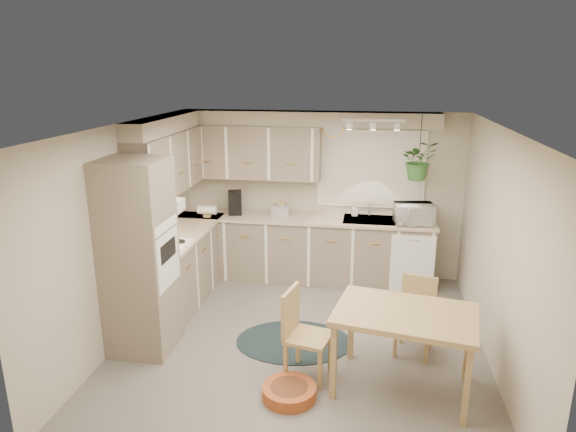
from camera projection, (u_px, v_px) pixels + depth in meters
The scene contains 35 objects.
floor at pixel (301, 342), 5.78m from camera, with size 4.20×4.20×0.00m, color #6A645D.
ceiling at pixel (302, 127), 5.12m from camera, with size 4.20×4.20×0.00m, color white.
wall_back at pixel (321, 195), 7.44m from camera, with size 4.00×0.04×2.40m, color #B7AC97.
wall_front at pixel (260, 341), 3.46m from camera, with size 4.00×0.04×2.40m, color #B7AC97.
wall_left at pixel (125, 232), 5.76m from camera, with size 0.04×4.20×2.40m, color #B7AC97.
wall_right at pixel (499, 251), 5.14m from camera, with size 0.04×4.20×2.40m, color #B7AC97.
base_cab_left at pixel (182, 267), 6.75m from camera, with size 0.60×1.85×0.90m, color gray.
base_cab_back at pixel (304, 249), 7.40m from camera, with size 3.60×0.60×0.90m, color gray.
counter_left at pixel (181, 233), 6.62m from camera, with size 0.64×1.89×0.04m, color beige.
counter_back at pixel (304, 218), 7.26m from camera, with size 3.64×0.64×0.04m, color beige.
oven_stack at pixel (139, 258), 5.39m from camera, with size 0.65×0.65×2.10m, color gray.
wall_oven_face at pixel (168, 259), 5.34m from camera, with size 0.02×0.56×0.58m, color white.
upper_cab_left at pixel (170, 162), 6.50m from camera, with size 0.35×2.00×0.75m, color gray.
upper_cab_back at pixel (250, 152), 7.25m from camera, with size 2.00×0.35×0.75m, color gray.
soffit_left at pixel (166, 124), 6.38m from camera, with size 0.30×2.00×0.20m, color #B7AC97.
soffit_back at pixel (307, 119), 7.02m from camera, with size 3.60×0.30×0.20m, color #B7AC97.
cooktop at pixel (164, 246), 6.06m from camera, with size 0.52×0.58×0.02m, color white.
range_hood at pixel (160, 209), 5.94m from camera, with size 0.40×0.60×0.14m, color white.
window_blinds at pixel (371, 169), 7.19m from camera, with size 1.40×0.02×1.00m, color white.
window_frame at pixel (371, 169), 7.20m from camera, with size 1.50×0.02×1.10m, color white.
sink at pixel (369, 223), 7.13m from camera, with size 0.70×0.48×0.10m, color #B2B5BB.
dishwasher_front at pixel (412, 265), 6.88m from camera, with size 0.58×0.01×0.83m, color white.
track_light_bar at pixel (373, 120), 6.50m from camera, with size 0.80×0.04×0.04m, color white.
wall_clock at pixel (333, 127), 7.12m from camera, with size 0.30×0.30×0.03m, color #C59445.
dining_table at pixel (403, 351), 4.84m from camera, with size 1.28×0.85×0.81m, color tan.
chair_left at pixel (309, 335), 5.02m from camera, with size 0.43×0.43×0.91m, color tan.
chair_back at pixel (415, 318), 5.44m from camera, with size 0.39×0.39×0.83m, color tan.
braided_rug at pixel (294, 341), 5.78m from camera, with size 1.31×0.98×0.01m, color black.
pet_bed at pixel (289, 392), 4.79m from camera, with size 0.51×0.51×0.12m, color #A84B21.
microwave at pixel (414, 212), 6.89m from camera, with size 0.51×0.28×0.34m, color white.
soap_bottle at pixel (355, 213), 7.28m from camera, with size 0.08×0.18×0.08m, color white.
hanging_plant at pixel (419, 165), 6.71m from camera, with size 0.47×0.52×0.40m, color #336629.
coffee_maker at pixel (235, 203), 7.37m from camera, with size 0.19×0.23×0.33m, color black.
toaster at pixel (280, 210), 7.31m from camera, with size 0.25×0.14×0.15m, color #B2B5BB.
knife_block at pixel (282, 208), 7.33m from camera, with size 0.09×0.09×0.20m, color tan.
Camera 1 is at (0.68, -5.12, 2.97)m, focal length 32.00 mm.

